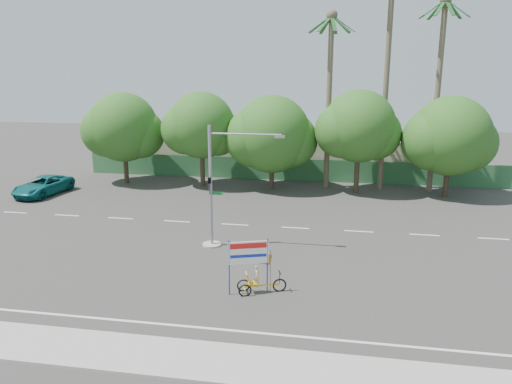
# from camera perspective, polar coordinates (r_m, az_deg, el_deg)

# --- Properties ---
(ground) EXTENTS (120.00, 120.00, 0.00)m
(ground) POSITION_cam_1_polar(r_m,az_deg,el_deg) (25.20, -1.84, -9.58)
(ground) COLOR #33302D
(ground) RESTS_ON ground
(sidewalk_near) EXTENTS (50.00, 2.40, 0.12)m
(sidewalk_near) POSITION_cam_1_polar(r_m,az_deg,el_deg) (18.76, -6.74, -18.56)
(sidewalk_near) COLOR gray
(sidewalk_near) RESTS_ON ground
(fence) EXTENTS (38.00, 0.08, 2.00)m
(fence) POSITION_cam_1_polar(r_m,az_deg,el_deg) (45.24, 3.68, 2.59)
(fence) COLOR #336B3D
(fence) RESTS_ON ground
(building_left) EXTENTS (12.00, 8.00, 4.00)m
(building_left) POSITION_cam_1_polar(r_m,az_deg,el_deg) (51.38, -6.93, 5.07)
(building_left) COLOR beige
(building_left) RESTS_ON ground
(building_right) EXTENTS (14.00, 8.00, 3.60)m
(building_right) POSITION_cam_1_polar(r_m,az_deg,el_deg) (49.36, 13.58, 4.15)
(building_right) COLOR beige
(building_right) RESTS_ON ground
(tree_far_left) EXTENTS (7.14, 6.00, 7.96)m
(tree_far_left) POSITION_cam_1_polar(r_m,az_deg,el_deg) (45.01, -14.97, 6.93)
(tree_far_left) COLOR #473828
(tree_far_left) RESTS_ON ground
(tree_left) EXTENTS (6.66, 5.60, 8.07)m
(tree_left) POSITION_cam_1_polar(r_m,az_deg,el_deg) (42.53, -6.32, 7.32)
(tree_left) COLOR #473828
(tree_left) RESTS_ON ground
(tree_center) EXTENTS (7.62, 6.40, 7.85)m
(tree_center) POSITION_cam_1_polar(r_m,az_deg,el_deg) (41.35, 1.76, 6.37)
(tree_center) COLOR #473828
(tree_center) RESTS_ON ground
(tree_right) EXTENTS (6.90, 5.80, 8.36)m
(tree_right) POSITION_cam_1_polar(r_m,az_deg,el_deg) (40.85, 11.62, 7.08)
(tree_right) COLOR #473828
(tree_right) RESTS_ON ground
(tree_far_right) EXTENTS (7.38, 6.20, 7.94)m
(tree_far_right) POSITION_cam_1_polar(r_m,az_deg,el_deg) (41.73, 21.26, 5.72)
(tree_far_right) COLOR #473828
(tree_far_right) RESTS_ON ground
(palm_tall) EXTENTS (3.73, 3.79, 17.45)m
(palm_tall) POSITION_cam_1_polar(r_m,az_deg,el_deg) (42.16, 14.80, 14.25)
(palm_tall) COLOR #70604C
(palm_tall) RESTS_ON ground
(palm_mid) EXTENTS (3.73, 3.79, 15.45)m
(palm_mid) POSITION_cam_1_polar(r_m,az_deg,el_deg) (42.66, 20.19, 12.42)
(palm_mid) COLOR #70604C
(palm_mid) RESTS_ON ground
(palm_short) EXTENTS (3.73, 3.79, 14.45)m
(palm_short) POSITION_cam_1_polar(r_m,az_deg,el_deg) (42.07, 8.40, 12.37)
(palm_short) COLOR #70604C
(palm_short) RESTS_ON ground
(traffic_signal) EXTENTS (4.72, 1.10, 7.00)m
(traffic_signal) POSITION_cam_1_polar(r_m,az_deg,el_deg) (28.37, -4.60, -0.60)
(traffic_signal) COLOR gray
(traffic_signal) RESTS_ON ground
(trike_billboard) EXTENTS (2.59, 1.13, 2.66)m
(trike_billboard) POSITION_cam_1_polar(r_m,az_deg,el_deg) (23.03, -0.24, -9.05)
(trike_billboard) COLOR black
(trike_billboard) RESTS_ON ground
(pickup_truck) EXTENTS (3.21, 5.66, 1.49)m
(pickup_truck) POSITION_cam_1_polar(r_m,az_deg,el_deg) (43.69, -23.16, 0.67)
(pickup_truck) COLOR #0D5E60
(pickup_truck) RESTS_ON ground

